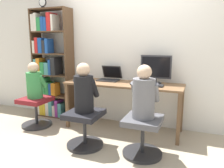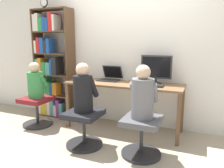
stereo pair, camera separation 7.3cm
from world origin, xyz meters
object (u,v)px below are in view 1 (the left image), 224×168
(office_chair_right, at_px, (85,126))
(bookshelf, at_px, (49,68))
(keyboard, at_px, (149,85))
(desk_clock, at_px, (43,3))
(laptop, at_px, (109,77))
(person_at_monitor, at_px, (144,95))
(desktop_monitor, at_px, (156,69))
(office_chair_left, at_px, (143,133))
(person_at_laptop, at_px, (84,90))
(office_chair_side, at_px, (36,109))
(person_near_shelf, at_px, (34,82))

(office_chair_right, bearing_deg, bookshelf, 143.93)
(office_chair_right, bearing_deg, keyboard, 42.51)
(bookshelf, height_order, desk_clock, desk_clock)
(laptop, bearing_deg, person_at_monitor, -46.73)
(desk_clock, bearing_deg, keyboard, -4.46)
(desktop_monitor, height_order, office_chair_left, desktop_monitor)
(office_chair_right, height_order, person_at_laptop, person_at_laptop)
(desktop_monitor, xyz_separation_m, office_chair_left, (0.02, -0.85, -0.71))
(office_chair_right, bearing_deg, person_at_monitor, 4.38)
(office_chair_left, relative_size, person_at_monitor, 0.77)
(person_at_monitor, distance_m, person_at_laptop, 0.79)
(person_at_monitor, height_order, person_at_laptop, same)
(keyboard, xyz_separation_m, person_at_monitor, (0.06, -0.61, -0.00))
(office_chair_side, bearing_deg, laptop, 26.18)
(office_chair_left, relative_size, bookshelf, 0.25)
(desktop_monitor, distance_m, bookshelf, 1.98)
(desktop_monitor, bearing_deg, bookshelf, -179.29)
(bookshelf, distance_m, office_chair_side, 0.83)
(office_chair_left, xyz_separation_m, person_near_shelf, (-1.91, 0.30, 0.47))
(laptop, relative_size, keyboard, 0.88)
(person_near_shelf, bearing_deg, bookshelf, 99.58)
(desktop_monitor, height_order, laptop, desktop_monitor)
(laptop, xyz_separation_m, desk_clock, (-1.23, -0.08, 1.27))
(office_chair_right, bearing_deg, office_chair_side, 162.49)
(person_at_monitor, bearing_deg, laptop, 133.27)
(keyboard, relative_size, person_at_monitor, 0.61)
(keyboard, relative_size, bookshelf, 0.20)
(office_chair_side, height_order, person_near_shelf, person_near_shelf)
(person_at_monitor, bearing_deg, desk_clock, 159.41)
(keyboard, bearing_deg, person_at_monitor, -84.29)
(keyboard, height_order, office_chair_side, keyboard)
(office_chair_right, height_order, bookshelf, bookshelf)
(office_chair_left, height_order, person_near_shelf, person_near_shelf)
(office_chair_left, distance_m, office_chair_right, 0.79)
(bookshelf, bearing_deg, office_chair_right, -36.07)
(bookshelf, distance_m, desk_clock, 1.16)
(laptop, bearing_deg, bookshelf, -179.00)
(desktop_monitor, xyz_separation_m, bookshelf, (-1.98, -0.02, -0.07))
(person_at_monitor, bearing_deg, keyboard, 95.71)
(desktop_monitor, height_order, desk_clock, desk_clock)
(person_at_laptop, distance_m, office_chair_side, 1.28)
(keyboard, xyz_separation_m, person_at_laptop, (-0.73, -0.66, -0.00))
(desktop_monitor, xyz_separation_m, office_chair_right, (-0.77, -0.91, -0.71))
(keyboard, distance_m, bookshelf, 1.96)
(desktop_monitor, distance_m, person_near_shelf, 1.98)
(keyboard, distance_m, office_chair_right, 1.11)
(laptop, relative_size, office_chair_right, 0.70)
(bookshelf, bearing_deg, desktop_monitor, 0.71)
(desktop_monitor, xyz_separation_m, laptop, (-0.77, -0.00, -0.17))
(bookshelf, xyz_separation_m, desk_clock, (-0.02, -0.06, 1.16))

